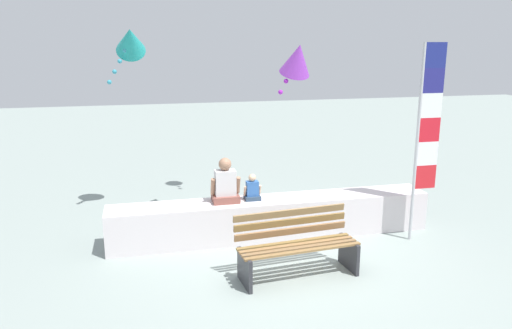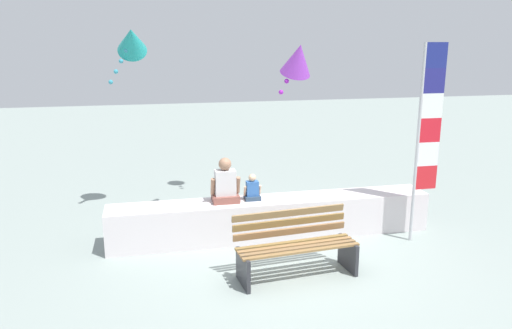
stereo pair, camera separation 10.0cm
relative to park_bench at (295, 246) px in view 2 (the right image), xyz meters
The scene contains 8 objects.
ground_plane 0.52m from the park_bench, 83.26° to the left, with size 40.00×40.00×0.00m, color gray.
seawall_ledge 1.43m from the park_bench, 88.58° to the left, with size 5.35×0.63×0.66m, color silver.
park_bench is the anchor object (origin of this frame).
person_adult 1.72m from the park_bench, 116.88° to the left, with size 0.48×0.35×0.73m.
person_child 1.54m from the park_bench, 101.42° to the left, with size 0.28×0.21×0.44m.
flag_banner 2.85m from the park_bench, 18.35° to the left, with size 0.40×0.05×3.17m.
kite_purple 3.25m from the park_bench, 73.23° to the left, with size 0.65×0.76×0.92m.
kite_teal 4.65m from the park_bench, 124.39° to the left, with size 0.70×0.75×1.13m.
Camera 2 is at (-1.95, -6.42, 3.18)m, focal length 34.83 mm.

